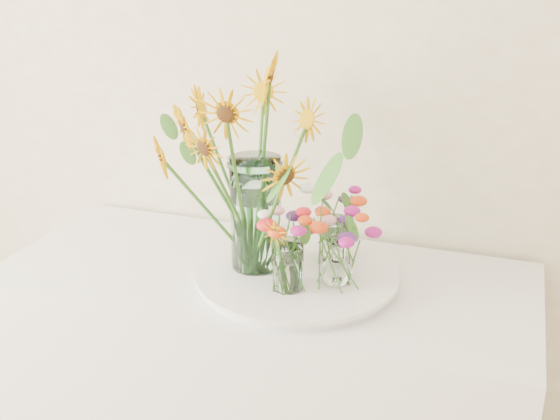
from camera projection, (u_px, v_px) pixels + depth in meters
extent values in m
cube|color=white|center=(265.00, 414.00, 2.01)|extent=(1.40, 0.60, 0.90)
cylinder|color=white|center=(297.00, 278.00, 1.79)|extent=(0.49, 0.49, 0.02)
cylinder|color=#B2E7D9|center=(256.00, 214.00, 1.77)|extent=(0.14, 0.14, 0.30)
cylinder|color=white|center=(288.00, 266.00, 1.68)|extent=(0.08, 0.08, 0.13)
cylinder|color=white|center=(335.00, 240.00, 1.84)|extent=(0.09, 0.09, 0.12)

